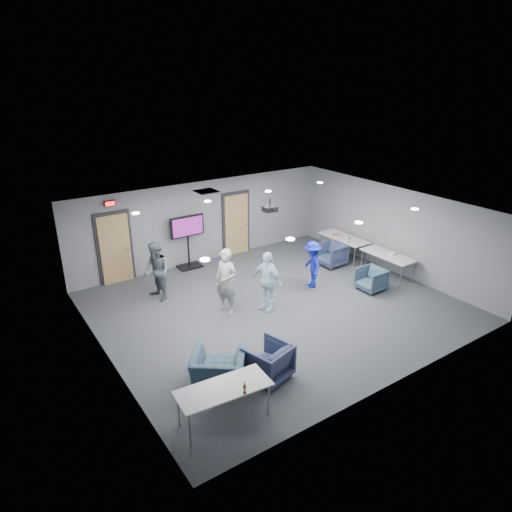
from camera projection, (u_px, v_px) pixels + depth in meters
floor at (276, 306)px, 12.37m from camera, size 9.00×9.00×0.00m
ceiling at (277, 211)px, 11.36m from camera, size 9.00×9.00×0.00m
wall_back at (204, 222)px, 14.94m from camera, size 9.00×0.02×2.70m
wall_front at (399, 326)px, 8.79m from camera, size 9.00×0.02×2.70m
wall_left at (103, 307)px, 9.53m from camera, size 0.02×8.00×2.70m
wall_right at (393, 230)px, 14.20m from camera, size 0.02×8.00×2.70m
door_left at (115, 249)px, 13.45m from camera, size 1.06×0.17×2.24m
door_right at (236, 224)px, 15.63m from camera, size 1.06×0.17×2.24m
exit_sign at (110, 203)px, 12.92m from camera, size 0.32×0.08×0.16m
hvac_diffuser at (206, 191)px, 13.26m from camera, size 0.60×0.60×0.03m
downlights at (277, 211)px, 11.37m from camera, size 6.18×3.78×0.02m
person_a at (226, 281)px, 11.79m from camera, size 0.65×0.76×1.75m
person_b at (157, 272)px, 12.47m from camera, size 0.73×0.89×1.67m
person_c at (267, 281)px, 11.94m from camera, size 0.61×1.03×1.64m
person_d at (312, 265)px, 13.26m from camera, size 0.83×1.04×1.41m
chair_right_a at (331, 255)px, 14.89m from camera, size 0.83×0.81×0.75m
chair_right_b at (371, 279)px, 13.20m from camera, size 0.73×0.71×0.66m
chair_front_a at (268, 361)px, 9.36m from camera, size 1.02×1.04×0.78m
chair_front_b at (218, 369)px, 9.20m from camera, size 1.41×1.38×0.69m
table_right_a at (344, 238)px, 15.40m from camera, size 0.76×1.82×0.73m
table_right_b at (388, 256)px, 13.94m from camera, size 0.71×1.70×0.73m
table_front_left at (224, 390)px, 8.07m from camera, size 1.74×0.84×0.73m
bottle_front at (245, 389)px, 7.88m from camera, size 0.06×0.06×0.24m
bottle_right at (349, 240)px, 14.91m from camera, size 0.06×0.06×0.22m
snack_box at (336, 235)px, 15.53m from camera, size 0.22×0.17×0.05m
wrapper at (393, 253)px, 13.96m from camera, size 0.27×0.20×0.05m
tv_stand at (188, 239)px, 14.50m from camera, size 1.13×0.54×1.73m
projector at (270, 209)px, 12.58m from camera, size 0.40×0.37×0.36m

